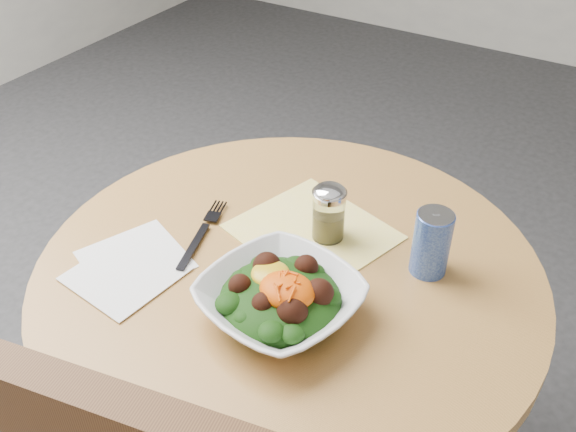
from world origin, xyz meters
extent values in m
cylinder|color=black|center=(0.00, 0.00, 0.35)|extent=(0.10, 0.10, 0.71)
cylinder|color=#C98E48|center=(0.00, 0.00, 0.73)|extent=(0.90, 0.90, 0.04)
cube|color=yellow|center=(-0.01, 0.10, 0.75)|extent=(0.32, 0.31, 0.00)
cube|color=white|center=(-0.24, -0.13, 0.75)|extent=(0.22, 0.22, 0.00)
cube|color=white|center=(-0.23, -0.17, 0.75)|extent=(0.19, 0.19, 0.00)
imported|color=silver|center=(0.05, -0.11, 0.78)|extent=(0.29, 0.29, 0.06)
ellipsoid|color=black|center=(0.05, -0.11, 0.78)|extent=(0.20, 0.20, 0.07)
ellipsoid|color=gold|center=(0.02, -0.09, 0.81)|extent=(0.06, 0.06, 0.02)
ellipsoid|color=#F06205|center=(0.07, -0.11, 0.81)|extent=(0.09, 0.08, 0.04)
cube|color=black|center=(-0.17, -0.05, 0.76)|extent=(0.05, 0.13, 0.00)
cube|color=black|center=(-0.20, 0.05, 0.76)|extent=(0.05, 0.08, 0.00)
cylinder|color=silver|center=(0.02, 0.11, 0.80)|extent=(0.06, 0.06, 0.09)
cylinder|color=olive|center=(0.02, 0.11, 0.78)|extent=(0.05, 0.05, 0.05)
cylinder|color=silver|center=(0.02, 0.11, 0.85)|extent=(0.06, 0.06, 0.01)
ellipsoid|color=silver|center=(0.02, 0.11, 0.85)|extent=(0.06, 0.06, 0.03)
cylinder|color=navy|center=(0.21, 0.12, 0.81)|extent=(0.06, 0.06, 0.12)
cylinder|color=silver|center=(0.21, 0.12, 0.87)|extent=(0.06, 0.06, 0.00)
cube|color=silver|center=(0.21, 0.13, 0.87)|extent=(0.02, 0.02, 0.00)
camera|label=1|loc=(0.44, -0.73, 1.51)|focal=40.00mm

